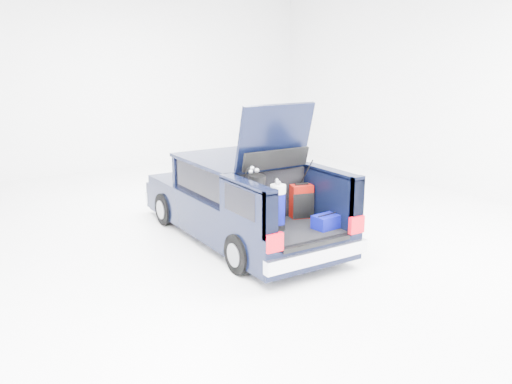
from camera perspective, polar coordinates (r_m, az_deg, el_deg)
ground at (r=9.69m, az=-1.57°, el=-4.89°), size 14.00×14.00×0.00m
car at (r=9.58m, az=-1.92°, el=-0.91°), size 1.87×4.65×2.47m
red_suitcase at (r=8.82m, az=4.82°, el=-0.98°), size 0.39×0.31×0.57m
black_golf_bag at (r=8.12m, az=-0.23°, el=-1.06°), size 0.40×0.45×0.98m
blue_golf_bag at (r=8.18m, az=2.32°, el=-1.56°), size 0.25×0.25×0.79m
blue_duffel at (r=8.38m, az=7.46°, el=-3.09°), size 0.45×0.32×0.22m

